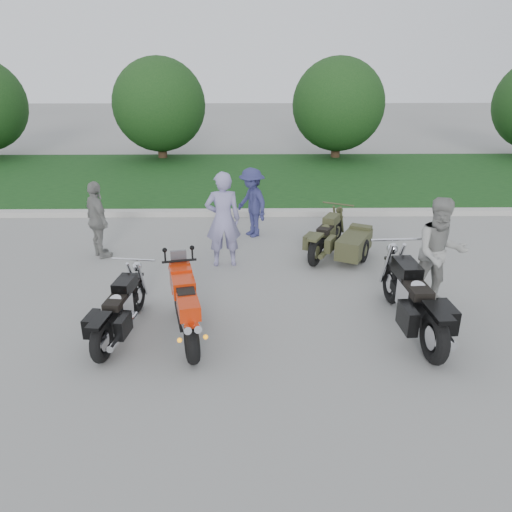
{
  "coord_description": "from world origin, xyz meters",
  "views": [
    {
      "loc": [
        0.5,
        -6.78,
        3.97
      ],
      "look_at": [
        0.61,
        1.1,
        0.8
      ],
      "focal_mm": 35.0,
      "sensor_mm": 36.0,
      "label": 1
    }
  ],
  "objects_px": {
    "sportbike_red": "(186,305)",
    "cruiser_right": "(415,303)",
    "person_stripe": "(223,220)",
    "person_grey": "(440,253)",
    "cruiser_left": "(119,313)",
    "person_back": "(98,220)",
    "person_denim": "(252,203)",
    "cruiser_sidecar": "(342,242)"
  },
  "relations": [
    {
      "from": "cruiser_left",
      "to": "cruiser_sidecar",
      "type": "bearing_deg",
      "value": 45.89
    },
    {
      "from": "cruiser_right",
      "to": "person_denim",
      "type": "distance_m",
      "value": 5.12
    },
    {
      "from": "cruiser_left",
      "to": "person_back",
      "type": "height_order",
      "value": "person_back"
    },
    {
      "from": "cruiser_right",
      "to": "sportbike_red",
      "type": "bearing_deg",
      "value": 179.07
    },
    {
      "from": "sportbike_red",
      "to": "cruiser_left",
      "type": "xyz_separation_m",
      "value": [
        -1.01,
        0.06,
        -0.15
      ]
    },
    {
      "from": "cruiser_right",
      "to": "person_back",
      "type": "height_order",
      "value": "person_back"
    },
    {
      "from": "person_back",
      "to": "cruiser_right",
      "type": "bearing_deg",
      "value": -155.59
    },
    {
      "from": "person_denim",
      "to": "cruiser_sidecar",
      "type": "bearing_deg",
      "value": 19.99
    },
    {
      "from": "cruiser_left",
      "to": "cruiser_sidecar",
      "type": "height_order",
      "value": "cruiser_left"
    },
    {
      "from": "cruiser_sidecar",
      "to": "person_grey",
      "type": "bearing_deg",
      "value": -33.37
    },
    {
      "from": "sportbike_red",
      "to": "cruiser_left",
      "type": "bearing_deg",
      "value": 163.44
    },
    {
      "from": "sportbike_red",
      "to": "cruiser_right",
      "type": "xyz_separation_m",
      "value": [
        3.44,
        0.13,
        -0.05
      ]
    },
    {
      "from": "cruiser_right",
      "to": "person_denim",
      "type": "bearing_deg",
      "value": 115.35
    },
    {
      "from": "person_stripe",
      "to": "person_back",
      "type": "height_order",
      "value": "person_stripe"
    },
    {
      "from": "person_grey",
      "to": "person_back",
      "type": "height_order",
      "value": "person_grey"
    },
    {
      "from": "cruiser_left",
      "to": "person_denim",
      "type": "relative_size",
      "value": 1.28
    },
    {
      "from": "cruiser_right",
      "to": "person_stripe",
      "type": "xyz_separation_m",
      "value": [
        -3.02,
        2.72,
        0.46
      ]
    },
    {
      "from": "cruiser_left",
      "to": "cruiser_right",
      "type": "bearing_deg",
      "value": 8.2
    },
    {
      "from": "person_back",
      "to": "person_denim",
      "type": "bearing_deg",
      "value": -103.99
    },
    {
      "from": "person_denim",
      "to": "person_grey",
      "type": "bearing_deg",
      "value": 8.75
    },
    {
      "from": "cruiser_right",
      "to": "cruiser_sidecar",
      "type": "height_order",
      "value": "cruiser_right"
    },
    {
      "from": "cruiser_sidecar",
      "to": "person_grey",
      "type": "xyz_separation_m",
      "value": [
        1.22,
        -2.11,
        0.57
      ]
    },
    {
      "from": "sportbike_red",
      "to": "person_denim",
      "type": "bearing_deg",
      "value": 64.71
    },
    {
      "from": "person_stripe",
      "to": "person_grey",
      "type": "height_order",
      "value": "person_stripe"
    },
    {
      "from": "cruiser_left",
      "to": "cruiser_right",
      "type": "distance_m",
      "value": 4.46
    },
    {
      "from": "cruiser_left",
      "to": "person_stripe",
      "type": "relative_size",
      "value": 1.07
    },
    {
      "from": "cruiser_left",
      "to": "person_stripe",
      "type": "xyz_separation_m",
      "value": [
        1.44,
        2.79,
        0.56
      ]
    },
    {
      "from": "cruiser_left",
      "to": "person_grey",
      "type": "xyz_separation_m",
      "value": [
        5.11,
        1.0,
        0.53
      ]
    },
    {
      "from": "sportbike_red",
      "to": "person_back",
      "type": "height_order",
      "value": "person_back"
    },
    {
      "from": "sportbike_red",
      "to": "person_stripe",
      "type": "bearing_deg",
      "value": 68.5
    },
    {
      "from": "person_denim",
      "to": "person_back",
      "type": "relative_size",
      "value": 0.99
    },
    {
      "from": "person_denim",
      "to": "person_stripe",
      "type": "bearing_deg",
      "value": -50.37
    },
    {
      "from": "sportbike_red",
      "to": "cruiser_left",
      "type": "relative_size",
      "value": 0.95
    },
    {
      "from": "person_stripe",
      "to": "person_back",
      "type": "relative_size",
      "value": 1.18
    },
    {
      "from": "sportbike_red",
      "to": "cruiser_right",
      "type": "height_order",
      "value": "cruiser_right"
    },
    {
      "from": "person_grey",
      "to": "person_denim",
      "type": "height_order",
      "value": "person_grey"
    },
    {
      "from": "cruiser_sidecar",
      "to": "person_denim",
      "type": "xyz_separation_m",
      "value": [
        -1.87,
        1.45,
        0.44
      ]
    },
    {
      "from": "person_grey",
      "to": "cruiser_sidecar",
      "type": "bearing_deg",
      "value": 119.65
    },
    {
      "from": "person_denim",
      "to": "person_back",
      "type": "distance_m",
      "value": 3.45
    },
    {
      "from": "sportbike_red",
      "to": "person_back",
      "type": "distance_m",
      "value": 3.99
    },
    {
      "from": "cruiser_sidecar",
      "to": "person_back",
      "type": "distance_m",
      "value": 5.1
    },
    {
      "from": "person_stripe",
      "to": "person_grey",
      "type": "bearing_deg",
      "value": 147.46
    }
  ]
}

